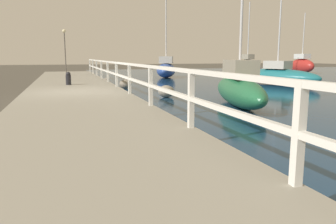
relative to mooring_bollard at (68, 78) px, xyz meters
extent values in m
plane|color=#4C473D|center=(0.20, -3.20, -0.66)|extent=(120.00, 120.00, 0.00)
cube|color=gray|center=(0.20, -3.20, -0.48)|extent=(3.84, 36.00, 0.36)
cube|color=white|center=(2.01, -13.51, 0.24)|extent=(0.10, 0.10, 1.10)
cube|color=white|center=(2.01, -10.57, 0.24)|extent=(0.10, 0.10, 1.10)
cube|color=white|center=(2.01, -7.62, 0.24)|extent=(0.10, 0.10, 1.10)
cube|color=white|center=(2.01, -4.68, 0.24)|extent=(0.10, 0.10, 1.10)
cube|color=white|center=(2.01, -1.73, 0.24)|extent=(0.10, 0.10, 1.10)
cube|color=white|center=(2.01, 1.21, 0.24)|extent=(0.10, 0.10, 1.10)
cube|color=white|center=(2.01, 4.16, 0.24)|extent=(0.10, 0.10, 1.10)
cube|color=white|center=(2.01, 7.10, 0.24)|extent=(0.10, 0.10, 1.10)
cube|color=white|center=(2.01, 10.05, 0.24)|extent=(0.10, 0.10, 1.10)
cube|color=white|center=(2.01, 13.00, 0.24)|extent=(0.10, 0.10, 1.10)
cube|color=white|center=(2.01, -3.20, 0.75)|extent=(0.09, 32.50, 0.08)
cube|color=white|center=(2.01, -3.20, 0.24)|extent=(0.09, 32.50, 0.08)
ellipsoid|color=gray|center=(2.88, 0.93, -0.42)|extent=(0.65, 0.58, 0.49)
ellipsoid|color=gray|center=(3.80, -3.32, -0.41)|extent=(0.68, 0.61, 0.51)
ellipsoid|color=gray|center=(2.50, 5.85, -0.52)|extent=(0.38, 0.34, 0.28)
cylinder|color=black|center=(0.00, 0.00, -0.08)|extent=(0.24, 0.24, 0.46)
sphere|color=black|center=(0.00, 0.00, 0.20)|extent=(0.22, 0.22, 0.22)
cylinder|color=#514C47|center=(0.00, 8.86, 1.19)|extent=(0.07, 0.07, 2.99)
sphere|color=beige|center=(0.00, 8.86, 2.81)|extent=(0.25, 0.25, 0.25)
ellipsoid|color=#1E707A|center=(11.93, 0.48, -0.17)|extent=(3.37, 5.48, 0.96)
cube|color=beige|center=(11.93, 0.48, 0.54)|extent=(1.45, 1.64, 0.46)
cylinder|color=silver|center=(11.93, 0.48, 2.76)|extent=(0.09, 0.09, 4.91)
ellipsoid|color=#2D4C9E|center=(7.65, 8.97, -0.08)|extent=(2.84, 4.25, 1.14)
cube|color=beige|center=(7.65, 8.97, 0.76)|extent=(1.47, 1.67, 0.54)
cylinder|color=silver|center=(7.65, 8.97, 3.36)|extent=(0.09, 0.09, 5.73)
ellipsoid|color=gray|center=(15.38, 9.52, 0.07)|extent=(1.18, 3.75, 1.45)
cube|color=#9E937F|center=(15.38, 9.52, 1.00)|extent=(0.73, 1.13, 0.42)
cylinder|color=silver|center=(15.38, 9.52, 3.22)|extent=(0.09, 0.09, 4.86)
ellipsoid|color=red|center=(22.88, 11.55, 0.07)|extent=(1.39, 3.52, 1.45)
cube|color=silver|center=(22.88, 11.55, 1.04)|extent=(0.93, 1.58, 0.48)
cylinder|color=silver|center=(22.88, 11.55, 3.04)|extent=(0.09, 0.09, 4.49)
ellipsoid|color=#236B42|center=(5.48, -6.29, -0.16)|extent=(2.48, 5.24, 0.98)
cube|color=#9E937F|center=(5.48, -6.29, 0.62)|extent=(1.30, 2.15, 0.58)
camera|label=1|loc=(-0.24, -16.19, 1.02)|focal=35.00mm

